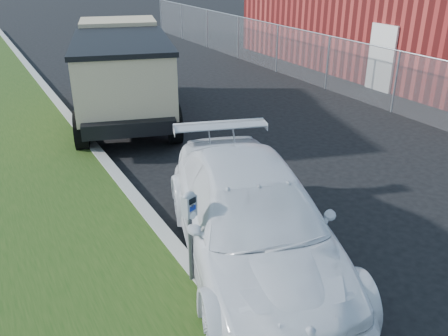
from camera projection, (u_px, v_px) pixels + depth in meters
ground at (321, 224)px, 8.34m from camera, size 120.00×120.00×0.00m
chainlink_fence at (329, 52)px, 16.03m from camera, size 0.06×30.06×30.00m
brick_building at (429, 13)px, 19.11m from camera, size 9.20×14.20×4.17m
parking_meter at (190, 218)px, 6.32m from camera, size 0.22×0.18×1.39m
white_wagon at (250, 217)px, 7.09m from camera, size 3.54×5.56×1.50m
dump_truck at (122, 68)px, 13.36m from camera, size 3.98×6.67×2.46m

